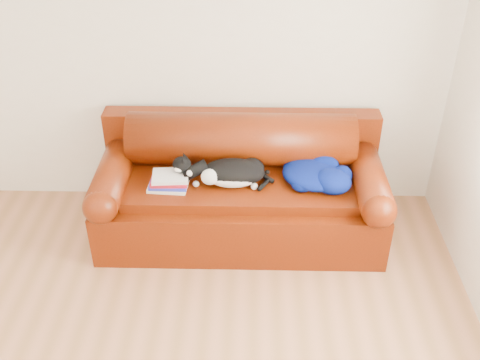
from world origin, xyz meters
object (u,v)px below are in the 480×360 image
object	(u,v)px
blanket	(316,173)
sofa_base	(240,206)
cat	(233,173)
book_stack	(169,181)

from	to	relation	value
blanket	sofa_base	bearing A→B (deg)	176.31
sofa_base	blanket	bearing A→B (deg)	-3.69
sofa_base	cat	bearing A→B (deg)	-124.69
sofa_base	cat	size ratio (longest dim) A/B	3.18
book_stack	blanket	bearing A→B (deg)	4.74
sofa_base	book_stack	distance (m)	0.61
cat	blanket	size ratio (longest dim) A/B	1.16
sofa_base	cat	distance (m)	0.36
sofa_base	book_stack	world-z (taller)	book_stack
sofa_base	blanket	distance (m)	0.64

